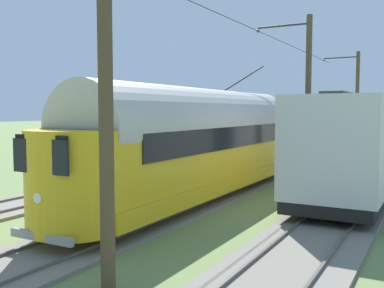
{
  "coord_description": "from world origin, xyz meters",
  "views": [
    {
      "loc": [
        -7.94,
        20.75,
        3.45
      ],
      "look_at": [
        0.34,
        5.74,
        2.16
      ],
      "focal_mm": 41.55,
      "sensor_mm": 36.0,
      "label": 1
    }
  ],
  "objects_px": {
    "catenary_pole_mid_near": "(307,96)",
    "catenary_pole_mid_far": "(103,74)",
    "boxcar_adjacent": "(360,142)",
    "catenary_pole_foreground": "(356,102)",
    "spare_tie_stack": "(72,171)",
    "vintage_streetcar": "(202,142)"
  },
  "relations": [
    {
      "from": "catenary_pole_mid_near",
      "to": "catenary_pole_mid_far",
      "type": "relative_size",
      "value": 1.0
    },
    {
      "from": "boxcar_adjacent",
      "to": "catenary_pole_mid_near",
      "type": "relative_size",
      "value": 1.7
    },
    {
      "from": "catenary_pole_foreground",
      "to": "spare_tie_stack",
      "type": "relative_size",
      "value": 3.31
    },
    {
      "from": "vintage_streetcar",
      "to": "catenary_pole_mid_near",
      "type": "relative_size",
      "value": 2.05
    },
    {
      "from": "vintage_streetcar",
      "to": "catenary_pole_mid_far",
      "type": "relative_size",
      "value": 2.05
    },
    {
      "from": "catenary_pole_mid_far",
      "to": "spare_tie_stack",
      "type": "distance_m",
      "value": 16.23
    },
    {
      "from": "spare_tie_stack",
      "to": "catenary_pole_mid_far",
      "type": "bearing_deg",
      "value": 136.16
    },
    {
      "from": "catenary_pole_mid_far",
      "to": "catenary_pole_mid_near",
      "type": "bearing_deg",
      "value": -90.0
    },
    {
      "from": "catenary_pole_mid_near",
      "to": "catenary_pole_foreground",
      "type": "bearing_deg",
      "value": -90.0
    },
    {
      "from": "vintage_streetcar",
      "to": "catenary_pole_mid_far",
      "type": "bearing_deg",
      "value": 105.85
    },
    {
      "from": "boxcar_adjacent",
      "to": "catenary_pole_mid_near",
      "type": "height_order",
      "value": "catenary_pole_mid_near"
    },
    {
      "from": "vintage_streetcar",
      "to": "boxcar_adjacent",
      "type": "xyz_separation_m",
      "value": [
        -5.19,
        -4.29,
        -0.09
      ]
    },
    {
      "from": "boxcar_adjacent",
      "to": "catenary_pole_mid_far",
      "type": "height_order",
      "value": "catenary_pole_mid_far"
    },
    {
      "from": "catenary_pole_foreground",
      "to": "spare_tie_stack",
      "type": "distance_m",
      "value": 22.13
    },
    {
      "from": "boxcar_adjacent",
      "to": "spare_tie_stack",
      "type": "xyz_separation_m",
      "value": [
        14.08,
        2.09,
        -1.89
      ]
    },
    {
      "from": "boxcar_adjacent",
      "to": "catenary_pole_mid_near",
      "type": "bearing_deg",
      "value": -32.71
    },
    {
      "from": "catenary_pole_mid_near",
      "to": "catenary_pole_mid_far",
      "type": "distance_m",
      "value": 14.75
    },
    {
      "from": "boxcar_adjacent",
      "to": "vintage_streetcar",
      "type": "bearing_deg",
      "value": 39.55
    },
    {
      "from": "boxcar_adjacent",
      "to": "catenary_pole_foreground",
      "type": "xyz_separation_m",
      "value": [
        2.71,
        -16.49,
        1.97
      ]
    },
    {
      "from": "vintage_streetcar",
      "to": "catenary_pole_mid_near",
      "type": "xyz_separation_m",
      "value": [
        -2.48,
        -6.03,
        1.88
      ]
    },
    {
      "from": "catenary_pole_mid_near",
      "to": "spare_tie_stack",
      "type": "distance_m",
      "value": 12.61
    },
    {
      "from": "boxcar_adjacent",
      "to": "catenary_pole_foreground",
      "type": "bearing_deg",
      "value": -80.66
    }
  ]
}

